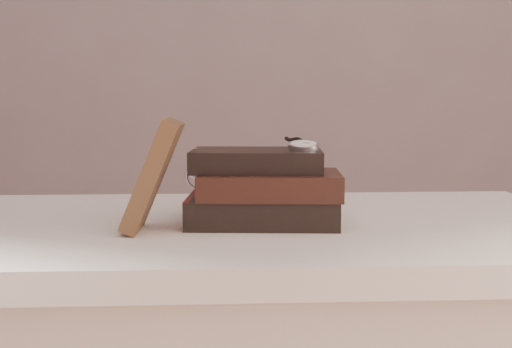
{
  "coord_description": "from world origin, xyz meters",
  "views": [
    {
      "loc": [
        -0.08,
        -0.7,
        0.94
      ],
      "look_at": [
        -0.02,
        0.32,
        0.82
      ],
      "focal_mm": 48.57,
      "sensor_mm": 36.0,
      "label": 1
    }
  ],
  "objects": [
    {
      "name": "journal",
      "position": [
        -0.17,
        0.28,
        0.83
      ],
      "size": [
        0.09,
        0.1,
        0.16
      ],
      "primitive_type": "cube",
      "rotation": [
        0.0,
        0.39,
        -0.04
      ],
      "color": "#402818",
      "rests_on": "table"
    },
    {
      "name": "table",
      "position": [
        0.0,
        0.35,
        0.66
      ],
      "size": [
        1.0,
        0.6,
        0.75
      ],
      "color": "silver",
      "rests_on": "ground"
    },
    {
      "name": "book_stack",
      "position": [
        -0.01,
        0.32,
        0.8
      ],
      "size": [
        0.24,
        0.17,
        0.11
      ],
      "color": "black",
      "rests_on": "table"
    },
    {
      "name": "pocket_watch",
      "position": [
        0.05,
        0.31,
        0.87
      ],
      "size": [
        0.05,
        0.15,
        0.02
      ],
      "color": "silver",
      "rests_on": "book_stack"
    },
    {
      "name": "eyeglasses",
      "position": [
        -0.08,
        0.41,
        0.81
      ],
      "size": [
        0.1,
        0.11,
        0.04
      ],
      "color": "silver",
      "rests_on": "book_stack"
    }
  ]
}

